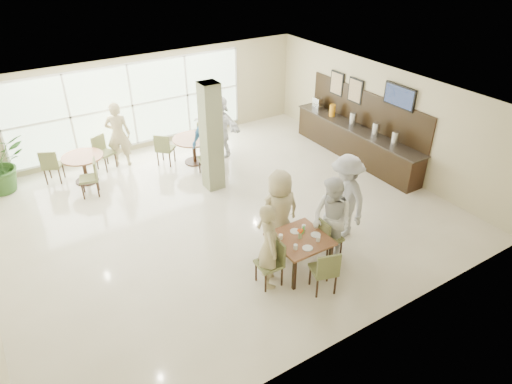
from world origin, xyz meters
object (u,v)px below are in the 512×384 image
buffet_counter (356,140)px  teen_standing (345,196)px  teen_far (279,212)px  teen_right (332,220)px  adult_b (220,126)px  adult_a (208,140)px  round_table_right (194,143)px  round_table_left (83,162)px  teen_left (269,246)px  main_table (300,242)px  adult_standing (118,134)px

buffet_counter → teen_standing: (-2.85, -2.67, 0.41)m
teen_far → teen_standing: 1.54m
teen_right → adult_b: size_ratio=1.03×
teen_standing → adult_a: size_ratio=1.00×
round_table_right → buffet_counter: (4.11, -2.24, -0.04)m
round_table_left → round_table_right: bearing=-10.1°
teen_right → adult_b: 5.53m
teen_left → adult_b: 5.82m
main_table → adult_standing: 6.53m
teen_left → adult_b: size_ratio=0.98×
round_table_right → adult_a: adult_a is taller
buffet_counter → main_table: bearing=-144.5°
teen_far → teen_standing: size_ratio=0.96×
main_table → round_table_left: bearing=114.3°
main_table → buffet_counter: 5.40m
round_table_left → teen_left: 6.24m
round_table_right → teen_far: bearing=-93.1°
teen_standing → teen_right: bearing=-49.9°
main_table → buffet_counter: size_ratio=0.22×
teen_right → adult_b: teen_right is taller
adult_a → teen_right: bearing=-106.4°
adult_a → adult_b: adult_a is taller
adult_a → adult_standing: adult_a is taller
buffet_counter → teen_left: size_ratio=2.68×
main_table → teen_right: size_ratio=0.57×
teen_right → adult_b: bearing=172.6°
round_table_right → adult_b: size_ratio=0.66×
adult_a → round_table_left: bearing=136.3°
round_table_right → teen_left: size_ratio=0.67×
round_table_right → adult_standing: size_ratio=0.63×
round_table_left → adult_b: 3.89m
main_table → round_table_left: 6.48m
round_table_right → teen_far: (-0.25, -4.62, 0.33)m
round_table_left → teen_left: size_ratio=0.61×
teen_far → adult_a: size_ratio=0.96×
teen_standing → teen_left: bearing=-70.1°
teen_right → adult_standing: size_ratio=0.98×
round_table_left → teen_left: (1.94, -5.93, 0.31)m
teen_far → teen_standing: bearing=172.6°
buffet_counter → round_table_right: bearing=151.4°
main_table → adult_b: bearing=77.7°
round_table_left → teen_standing: 6.89m
round_table_right → teen_right: 5.45m
teen_standing → adult_b: size_ratio=1.07×
adult_standing → adult_b: bearing=-173.0°
main_table → teen_far: (0.04, 0.76, 0.26)m
teen_left → buffet_counter: bearing=-34.2°
teen_left → round_table_right: bearing=13.5°
teen_far → adult_b: 4.85m
adult_a → teen_standing: bearing=-95.2°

